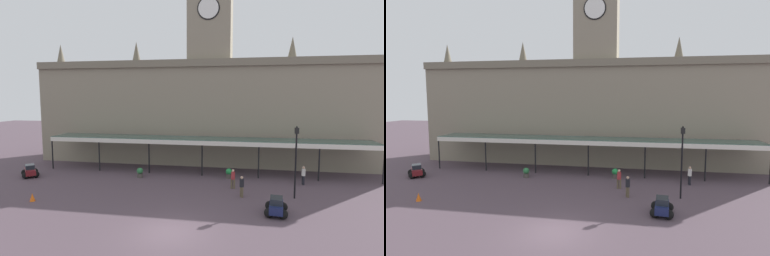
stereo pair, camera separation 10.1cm
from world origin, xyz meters
The scene contains 12 objects.
ground_plane centered at (0.00, 0.00, 0.00)m, with size 140.00×140.00×0.00m, color #51414A.
station_building centered at (0.00, 19.66, 6.76)m, with size 40.69×6.46×21.62m.
entrance_canopy centered at (0.00, 14.21, 3.42)m, with size 33.05×3.26×3.56m.
car_maroon_sedan centered at (-16.55, 9.50, 0.50)m, with size 2.20×2.23×1.19m.
car_navy_sedan centered at (6.35, 3.92, 0.50)m, with size 1.66×2.13×1.19m.
pedestrian_beside_cars centered at (9.35, 11.42, 0.91)m, with size 0.34×0.39×1.67m.
pedestrian_near_entrance centered at (3.24, 9.16, 0.91)m, with size 0.39×0.34×1.67m.
pedestrian_crossing_forecourt centered at (4.01, 7.07, 0.91)m, with size 0.34×0.36×1.67m.
victorian_lamppost centered at (8.04, 7.50, 3.44)m, with size 0.30×0.30×5.62m.
traffic_cone centered at (-11.47, 3.29, 0.31)m, with size 0.40×0.40×0.61m, color orange.
planter_forecourt_centre centered at (-5.82, 11.11, 0.49)m, with size 0.60×0.60×0.96m.
planter_near_kerb centered at (2.69, 12.37, 0.49)m, with size 0.60×0.60×0.96m.
Camera 2 is at (4.44, -16.34, 7.88)m, focal length 28.45 mm.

